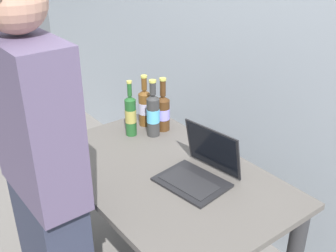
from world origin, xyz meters
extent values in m
cube|color=#56514C|center=(0.00, 0.00, 0.71)|extent=(1.22, 0.77, 0.03)
cylinder|color=#2D2D30|center=(-0.55, -0.32, 0.35)|extent=(0.07, 0.07, 0.70)
cylinder|color=#2D2D30|center=(-0.55, 0.32, 0.35)|extent=(0.07, 0.07, 0.70)
cube|color=black|center=(0.16, 0.04, 0.73)|extent=(0.33, 0.27, 0.01)
cube|color=#232326|center=(0.16, 0.02, 0.74)|extent=(0.27, 0.17, 0.00)
cube|color=black|center=(0.14, 0.17, 0.85)|extent=(0.31, 0.09, 0.22)
cube|color=black|center=(0.14, 0.17, 0.85)|extent=(0.28, 0.08, 0.21)
cylinder|color=brown|center=(-0.47, 0.21, 0.82)|extent=(0.07, 0.07, 0.19)
cone|color=brown|center=(-0.47, 0.21, 0.93)|extent=(0.07, 0.07, 0.02)
cylinder|color=brown|center=(-0.47, 0.21, 0.98)|extent=(0.03, 0.03, 0.07)
cylinder|color=#BFB74C|center=(-0.47, 0.21, 1.02)|extent=(0.04, 0.04, 0.01)
cylinder|color=#ADA9C7|center=(-0.47, 0.21, 0.83)|extent=(0.07, 0.07, 0.07)
cylinder|color=#1E5123|center=(-0.41, 0.08, 0.83)|extent=(0.06, 0.06, 0.21)
cone|color=#1E5123|center=(-0.41, 0.08, 0.95)|extent=(0.06, 0.06, 0.02)
cylinder|color=#1E5123|center=(-0.41, 0.08, 0.99)|extent=(0.02, 0.02, 0.07)
cylinder|color=#BFB74C|center=(-0.41, 0.08, 1.04)|extent=(0.03, 0.03, 0.01)
cylinder|color=#9F9344|center=(-0.41, 0.08, 0.84)|extent=(0.06, 0.06, 0.07)
cylinder|color=#472B14|center=(-0.35, 0.26, 0.82)|extent=(0.08, 0.08, 0.18)
cone|color=#472B14|center=(-0.35, 0.26, 0.92)|extent=(0.08, 0.08, 0.03)
cylinder|color=#472B14|center=(-0.35, 0.26, 0.98)|extent=(0.03, 0.03, 0.09)
cylinder|color=#BFB74C|center=(-0.35, 0.26, 1.03)|extent=(0.04, 0.04, 0.01)
cylinder|color=#8E86E1|center=(-0.35, 0.26, 0.83)|extent=(0.08, 0.08, 0.06)
cylinder|color=#333333|center=(-0.33, 0.17, 0.83)|extent=(0.07, 0.07, 0.22)
cone|color=#333333|center=(-0.33, 0.17, 0.95)|extent=(0.07, 0.07, 0.02)
cylinder|color=#333333|center=(-0.33, 0.17, 1.00)|extent=(0.03, 0.03, 0.07)
cylinder|color=#BFB74C|center=(-0.33, 0.17, 1.04)|extent=(0.04, 0.04, 0.01)
cylinder|color=#52AEDB|center=(-0.33, 0.17, 0.85)|extent=(0.07, 0.07, 0.08)
cube|color=#594C6B|center=(-0.01, -0.57, 1.16)|extent=(0.44, 0.19, 0.60)
sphere|color=tan|center=(-0.01, -0.57, 1.56)|extent=(0.21, 0.21, 0.21)
cube|color=#99A3AD|center=(0.00, 0.75, 1.30)|extent=(6.00, 0.10, 2.60)
camera|label=1|loc=(1.30, -0.97, 1.77)|focal=43.25mm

